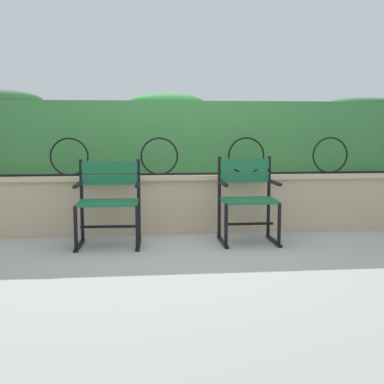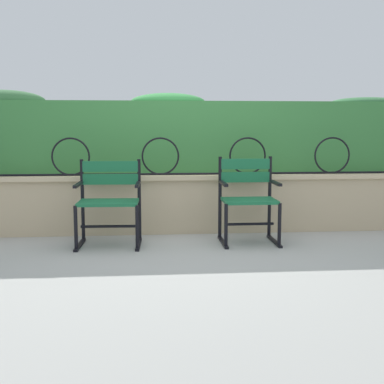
{
  "view_description": "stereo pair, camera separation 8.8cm",
  "coord_description": "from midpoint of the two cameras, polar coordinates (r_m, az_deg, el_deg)",
  "views": [
    {
      "loc": [
        -0.53,
        -4.9,
        1.19
      ],
      "look_at": [
        0.0,
        0.07,
        0.55
      ],
      "focal_mm": 47.85,
      "sensor_mm": 36.0,
      "label": 1
    },
    {
      "loc": [
        -0.44,
        -4.9,
        1.19
      ],
      "look_at": [
        0.0,
        0.07,
        0.55
      ],
      "focal_mm": 47.85,
      "sensor_mm": 36.0,
      "label": 2
    }
  ],
  "objects": [
    {
      "name": "hedge_row",
      "position": [
        6.28,
        -1.06,
        6.5
      ],
      "size": [
        7.85,
        0.69,
        0.97
      ],
      "color": "#387A3D",
      "rests_on": "stone_wall"
    },
    {
      "name": "ground_plane",
      "position": [
        5.07,
        0.57,
        -6.28
      ],
      "size": [
        60.0,
        60.0,
        0.0
      ],
      "primitive_type": "plane",
      "color": "#9E9E99"
    },
    {
      "name": "stone_wall",
      "position": [
        5.83,
        -0.24,
        -1.17
      ],
      "size": [
        8.01,
        0.41,
        0.65
      ],
      "color": "tan",
      "rests_on": "ground"
    },
    {
      "name": "park_chair_right",
      "position": [
        5.32,
        6.72,
        -0.58
      ],
      "size": [
        0.58,
        0.52,
        0.88
      ],
      "color": "#19663D",
      "rests_on": "ground"
    },
    {
      "name": "park_chair_left",
      "position": [
        5.22,
        -8.74,
        -0.77
      ],
      "size": [
        0.65,
        0.54,
        0.86
      ],
      "color": "#19663D",
      "rests_on": "ground"
    },
    {
      "name": "iron_arch_fence",
      "position": [
        5.68,
        -2.66,
        3.72
      ],
      "size": [
        7.46,
        0.02,
        0.42
      ],
      "color": "black",
      "rests_on": "stone_wall"
    }
  ]
}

